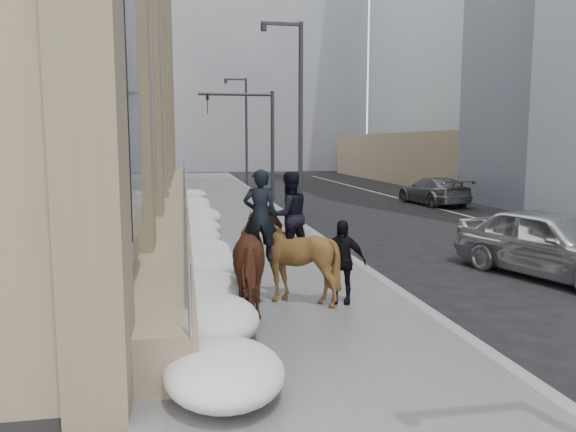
# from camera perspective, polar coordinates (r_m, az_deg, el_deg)

# --- Properties ---
(ground) EXTENTS (140.00, 140.00, 0.00)m
(ground) POSITION_cam_1_polar(r_m,az_deg,el_deg) (9.42, 1.39, -12.60)
(ground) COLOR black
(ground) RESTS_ON ground
(sidewalk) EXTENTS (5.00, 80.00, 0.12)m
(sidewalk) POSITION_cam_1_polar(r_m,az_deg,el_deg) (19.01, -4.85, -2.16)
(sidewalk) COLOR #4E4E50
(sidewalk) RESTS_ON ground
(curb) EXTENTS (0.24, 80.00, 0.12)m
(curb) POSITION_cam_1_polar(r_m,az_deg,el_deg) (19.44, 2.86, -1.93)
(curb) COLOR slate
(curb) RESTS_ON ground
(lane_line) EXTENTS (0.15, 70.00, 0.01)m
(lane_line) POSITION_cam_1_polar(r_m,az_deg,el_deg) (22.59, 22.70, -1.33)
(lane_line) COLOR #BFB78C
(lane_line) RESTS_ON ground
(limestone_building) EXTENTS (6.10, 44.00, 18.00)m
(limestone_building) POSITION_cam_1_polar(r_m,az_deg,el_deg) (29.37, -17.95, 18.24)
(limestone_building) COLOR #89735A
(limestone_building) RESTS_ON ground
(bg_building_mid) EXTENTS (30.00, 12.00, 28.00)m
(bg_building_mid) POSITION_cam_1_polar(r_m,az_deg,el_deg) (69.74, -5.85, 16.31)
(bg_building_mid) COLOR slate
(bg_building_mid) RESTS_ON ground
(bg_building_far) EXTENTS (24.00, 12.00, 20.00)m
(bg_building_far) POSITION_cam_1_polar(r_m,az_deg,el_deg) (81.04, -13.75, 12.04)
(bg_building_far) COLOR gray
(bg_building_far) RESTS_ON ground
(streetlight_mid) EXTENTS (1.71, 0.24, 8.00)m
(streetlight_mid) POSITION_cam_1_polar(r_m,az_deg,el_deg) (23.15, 0.90, 10.80)
(streetlight_mid) COLOR #2D2D30
(streetlight_mid) RESTS_ON ground
(streetlight_far) EXTENTS (1.71, 0.24, 8.00)m
(streetlight_far) POSITION_cam_1_polar(r_m,az_deg,el_deg) (42.92, -4.47, 9.24)
(streetlight_far) COLOR #2D2D30
(streetlight_far) RESTS_ON ground
(traffic_signal) EXTENTS (4.10, 0.22, 6.00)m
(traffic_signal) POSITION_cam_1_polar(r_m,az_deg,el_deg) (30.91, -3.31, 8.88)
(traffic_signal) COLOR #2D2D30
(traffic_signal) RESTS_ON ground
(snow_bank) EXTENTS (1.70, 18.10, 0.76)m
(snow_bank) POSITION_cam_1_polar(r_m,az_deg,el_deg) (16.99, -9.00, -1.98)
(snow_bank) COLOR silver
(snow_bank) RESTS_ON sidewalk
(mounted_horse_left) EXTENTS (1.21, 2.34, 2.62)m
(mounted_horse_left) POSITION_cam_1_polar(r_m,az_deg,el_deg) (10.46, -2.87, -4.01)
(mounted_horse_left) COLOR #412013
(mounted_horse_left) RESTS_ON sidewalk
(mounted_horse_right) EXTENTS (1.83, 1.96, 2.56)m
(mounted_horse_right) POSITION_cam_1_polar(r_m,az_deg,el_deg) (10.96, 0.15, -3.41)
(mounted_horse_right) COLOR #4A3015
(mounted_horse_right) RESTS_ON sidewalk
(pedestrian) EXTENTS (1.04, 0.75, 1.64)m
(pedestrian) POSITION_cam_1_polar(r_m,az_deg,el_deg) (10.99, 5.43, -4.61)
(pedestrian) COLOR black
(pedestrian) RESTS_ON sidewalk
(car_silver) EXTENTS (3.35, 5.27, 1.67)m
(car_silver) POSITION_cam_1_polar(r_m,az_deg,el_deg) (14.84, 25.25, -2.55)
(car_silver) COLOR #ABAEB3
(car_silver) RESTS_ON ground
(car_grey) EXTENTS (2.44, 5.12, 1.44)m
(car_grey) POSITION_cam_1_polar(r_m,az_deg,el_deg) (30.36, 14.57, 2.48)
(car_grey) COLOR #585C60
(car_grey) RESTS_ON ground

